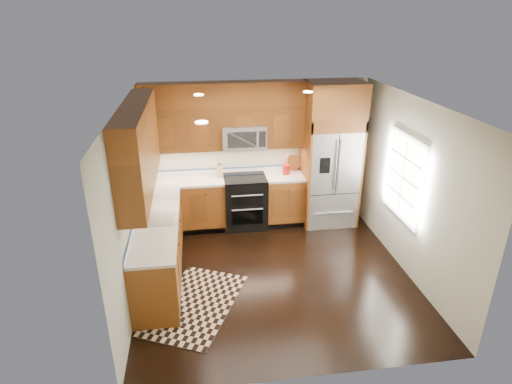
{
  "coord_description": "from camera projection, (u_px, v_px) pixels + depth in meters",
  "views": [
    {
      "loc": [
        -1.06,
        -5.38,
        3.74
      ],
      "look_at": [
        -0.2,
        0.6,
        1.12
      ],
      "focal_mm": 30.0,
      "sensor_mm": 36.0,
      "label": 1
    }
  ],
  "objects": [
    {
      "name": "base_cabinets",
      "position": [
        191.0,
        226.0,
        6.99
      ],
      "size": [
        2.85,
        3.0,
        0.9
      ],
      "color": "brown",
      "rests_on": "ground"
    },
    {
      "name": "window",
      "position": [
        404.0,
        177.0,
        6.39
      ],
      "size": [
        0.04,
        1.1,
        1.3
      ],
      "color": "white",
      "rests_on": "ground"
    },
    {
      "name": "range",
      "position": [
        245.0,
        202.0,
        7.81
      ],
      "size": [
        0.76,
        0.67,
        0.95
      ],
      "color": "black",
      "rests_on": "ground"
    },
    {
      "name": "cutting_board",
      "position": [
        293.0,
        169.0,
        7.99
      ],
      "size": [
        0.37,
        0.37,
        0.02
      ],
      "primitive_type": "cylinder",
      "rotation": [
        0.0,
        0.0,
        -0.32
      ],
      "color": "brown",
      "rests_on": "countertop"
    },
    {
      "name": "utensil_crock",
      "position": [
        286.0,
        167.0,
        7.74
      ],
      "size": [
        0.17,
        0.17,
        0.38
      ],
      "color": "#AA1417",
      "rests_on": "countertop"
    },
    {
      "name": "microwave",
      "position": [
        244.0,
        137.0,
        7.45
      ],
      "size": [
        0.76,
        0.4,
        0.42
      ],
      "color": "#B2B2B7",
      "rests_on": "ground"
    },
    {
      "name": "wall_back",
      "position": [
        256.0,
        152.0,
        7.81
      ],
      "size": [
        4.0,
        0.02,
        2.6
      ],
      "primitive_type": "cube",
      "color": "beige",
      "rests_on": "ground"
    },
    {
      "name": "wall_left",
      "position": [
        130.0,
        205.0,
        5.74
      ],
      "size": [
        0.02,
        4.0,
        2.6
      ],
      "primitive_type": "cube",
      "color": "beige",
      "rests_on": "ground"
    },
    {
      "name": "refrigerator",
      "position": [
        331.0,
        155.0,
        7.64
      ],
      "size": [
        0.98,
        0.75,
        2.6
      ],
      "color": "#B2B2B7",
      "rests_on": "ground"
    },
    {
      "name": "sink_faucet",
      "position": [
        154.0,
        216.0,
        6.1
      ],
      "size": [
        0.54,
        0.44,
        0.37
      ],
      "color": "#B2B2B7",
      "rests_on": "countertop"
    },
    {
      "name": "knife_block",
      "position": [
        220.0,
        171.0,
        7.63
      ],
      "size": [
        0.11,
        0.14,
        0.26
      ],
      "color": "#AB8353",
      "rests_on": "countertop"
    },
    {
      "name": "wall_right",
      "position": [
        411.0,
        188.0,
        6.26
      ],
      "size": [
        0.02,
        4.0,
        2.6
      ],
      "primitive_type": "cube",
      "color": "beige",
      "rests_on": "ground"
    },
    {
      "name": "ground",
      "position": [
        275.0,
        274.0,
        6.51
      ],
      "size": [
        4.0,
        4.0,
        0.0
      ],
      "primitive_type": "plane",
      "color": "black",
      "rests_on": "ground"
    },
    {
      "name": "rug",
      "position": [
        196.0,
        304.0,
        5.84
      ],
      "size": [
        1.55,
        1.87,
        0.01
      ],
      "primitive_type": "cube",
      "rotation": [
        0.0,
        0.0,
        -0.43
      ],
      "color": "black",
      "rests_on": "ground"
    },
    {
      "name": "upper_cabinets",
      "position": [
        190.0,
        129.0,
        6.55
      ],
      "size": [
        2.85,
        3.0,
        1.15
      ],
      "color": "brown",
      "rests_on": "ground"
    },
    {
      "name": "countertop",
      "position": [
        198.0,
        196.0,
        6.93
      ],
      "size": [
        2.86,
        3.01,
        0.04
      ],
      "color": "silver",
      "rests_on": "base_cabinets"
    }
  ]
}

